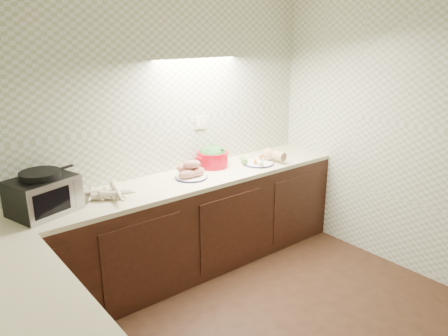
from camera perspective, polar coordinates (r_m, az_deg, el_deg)
room at (r=2.52m, az=10.61°, el=4.72°), size 3.60×3.60×2.60m
counter at (r=3.09m, az=-9.65°, el=-16.60°), size 3.60×3.60×0.90m
toaster_oven at (r=3.41m, az=-22.56°, el=-3.10°), size 0.52×0.45×0.31m
parsnip_pile at (r=3.54m, az=-15.08°, el=-3.50°), size 0.51×0.46×0.09m
sweet_potato_plate at (r=3.93m, az=-4.39°, el=-0.44°), size 0.29×0.29×0.17m
onion_bowl at (r=4.04m, az=-5.02°, el=-0.31°), size 0.13×0.13×0.10m
dutch_oven at (r=4.24m, az=-1.50°, el=1.51°), size 0.37×0.31×0.21m
veg_plate at (r=4.40m, az=5.17°, el=1.36°), size 0.40×0.31×0.14m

